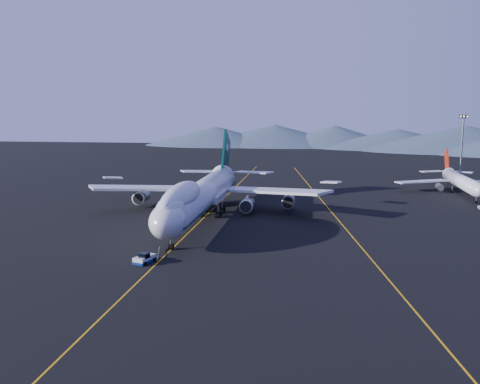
# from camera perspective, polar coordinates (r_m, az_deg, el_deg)

# --- Properties ---
(ground) EXTENTS (500.00, 500.00, 0.00)m
(ground) POSITION_cam_1_polar(r_m,az_deg,el_deg) (122.96, -4.05, -2.92)
(ground) COLOR black
(ground) RESTS_ON ground
(taxiway_line_main) EXTENTS (0.25, 220.00, 0.01)m
(taxiway_line_main) POSITION_cam_1_polar(r_m,az_deg,el_deg) (122.96, -4.05, -2.92)
(taxiway_line_main) COLOR orange
(taxiway_line_main) RESTS_ON ground
(taxiway_line_side) EXTENTS (28.08, 198.09, 0.01)m
(taxiway_line_side) POSITION_cam_1_polar(r_m,az_deg,el_deg) (130.08, 9.95, -2.37)
(taxiway_line_side) COLOR orange
(taxiway_line_side) RESTS_ON ground
(boeing_747) EXTENTS (59.62, 72.43, 19.37)m
(boeing_747) POSITION_cam_1_polar(r_m,az_deg,el_deg) (121.92, -4.07, -0.25)
(boeing_747) COLOR silver
(boeing_747) RESTS_ON ground
(pushback_tug) EXTENTS (3.24, 4.57, 1.81)m
(pushback_tug) POSITION_cam_1_polar(r_m,az_deg,el_deg) (90.51, -10.16, -7.09)
(pushback_tug) COLOR silver
(pushback_tug) RESTS_ON ground
(second_jet) EXTENTS (37.79, 42.69, 12.15)m
(second_jet) POSITION_cam_1_polar(r_m,az_deg,el_deg) (171.76, 22.44, 1.09)
(second_jet) COLOR silver
(second_jet) RESTS_ON ground
(floodlight_mast) EXTENTS (2.83, 2.12, 22.91)m
(floodlight_mast) POSITION_cam_1_polar(r_m,az_deg,el_deg) (189.66, 22.56, 4.19)
(floodlight_mast) COLOR black
(floodlight_mast) RESTS_ON ground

